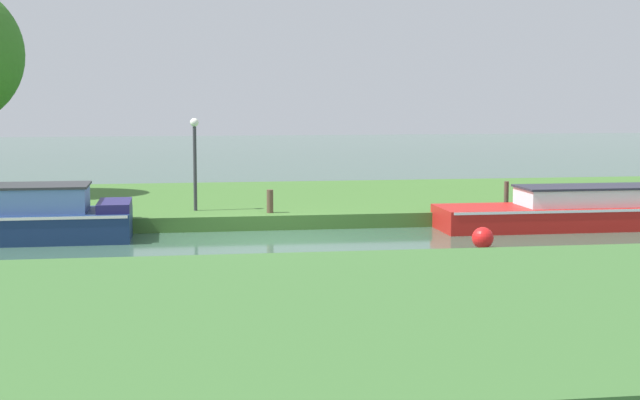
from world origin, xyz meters
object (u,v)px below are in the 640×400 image
(lamp_post, at_px, (195,152))
(mooring_post_near, at_px, (270,201))
(red_narrowboat, at_px, (578,210))
(mooring_post_far, at_px, (506,195))
(channel_buoy, at_px, (483,238))
(navy_barge, at_px, (47,216))

(lamp_post, xyz_separation_m, mooring_post_near, (2.02, -0.83, -1.34))
(red_narrowboat, xyz_separation_m, mooring_post_far, (-1.53, 1.48, 0.30))
(mooring_post_far, bearing_deg, lamp_post, 174.61)
(mooring_post_far, relative_size, channel_buoy, 1.50)
(mooring_post_near, bearing_deg, navy_barge, -165.74)
(red_narrowboat, height_order, mooring_post_near, red_narrowboat)
(red_narrowboat, bearing_deg, mooring_post_far, 136.02)
(channel_buoy, bearing_deg, red_narrowboat, 38.80)
(navy_barge, relative_size, lamp_post, 1.58)
(channel_buoy, bearing_deg, mooring_post_near, 136.04)
(red_narrowboat, distance_m, lamp_post, 10.75)
(red_narrowboat, bearing_deg, channel_buoy, -141.20)
(navy_barge, height_order, lamp_post, lamp_post)
(red_narrowboat, relative_size, channel_buoy, 14.11)
(navy_barge, bearing_deg, mooring_post_near, 14.26)
(mooring_post_near, bearing_deg, red_narrowboat, -10.02)
(navy_barge, height_order, red_narrowboat, navy_barge)
(mooring_post_far, bearing_deg, channel_buoy, -116.13)
(lamp_post, bearing_deg, channel_buoy, -38.54)
(red_narrowboat, height_order, channel_buoy, red_narrowboat)
(lamp_post, height_order, mooring_post_near, lamp_post)
(navy_barge, bearing_deg, lamp_post, 31.41)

